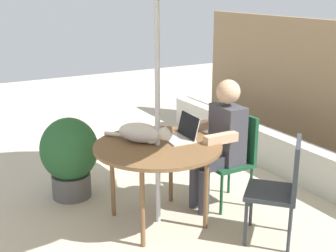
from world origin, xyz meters
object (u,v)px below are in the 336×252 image
(patio_table, at_px, (158,151))
(cat, at_px, (143,133))
(chair_occupied, at_px, (234,152))
(chair_empty, at_px, (283,183))
(person_seated, at_px, (221,138))
(potted_plant_near_fence, at_px, (70,155))
(laptop, at_px, (183,132))

(patio_table, relative_size, cat, 1.94)
(cat, bearing_deg, patio_table, 36.70)
(patio_table, height_order, chair_occupied, chair_occupied)
(chair_empty, relative_size, person_seated, 0.72)
(person_seated, distance_m, potted_plant_near_fence, 1.48)
(laptop, xyz_separation_m, potted_plant_near_fence, (-0.85, -0.77, -0.35))
(potted_plant_near_fence, bearing_deg, chair_empty, 36.70)
(chair_occupied, bearing_deg, laptop, -92.65)
(chair_empty, distance_m, person_seated, 0.79)
(chair_occupied, relative_size, cat, 1.54)
(chair_occupied, relative_size, person_seated, 0.72)
(chair_occupied, xyz_separation_m, cat, (-0.11, -0.90, 0.30))
(laptop, bearing_deg, chair_empty, 29.76)
(laptop, bearing_deg, chair_occupied, 87.35)
(chair_occupied, relative_size, chair_empty, 1.00)
(patio_table, xyz_separation_m, chair_occupied, (0.00, 0.82, -0.16))
(chair_occupied, distance_m, cat, 0.96)
(patio_table, xyz_separation_m, chair_empty, (0.76, 0.72, -0.16))
(chair_empty, xyz_separation_m, laptop, (-0.79, -0.45, 0.28))
(patio_table, distance_m, chair_occupied, 0.83)
(person_seated, bearing_deg, laptop, -93.70)
(chair_occupied, relative_size, potted_plant_near_fence, 1.08)
(chair_empty, height_order, potted_plant_near_fence, chair_empty)
(chair_occupied, distance_m, person_seated, 0.23)
(person_seated, distance_m, laptop, 0.41)
(chair_occupied, distance_m, chair_empty, 0.77)
(patio_table, xyz_separation_m, person_seated, (0.00, 0.66, 0.01))
(patio_table, height_order, laptop, laptop)
(person_seated, xyz_separation_m, laptop, (-0.03, -0.39, 0.11))
(patio_table, relative_size, person_seated, 0.90)
(patio_table, bearing_deg, potted_plant_near_fence, -150.03)
(chair_empty, bearing_deg, potted_plant_near_fence, -143.30)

